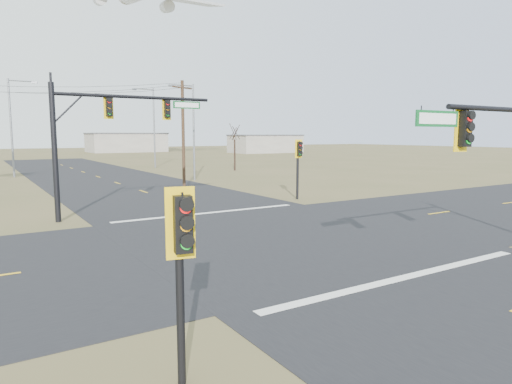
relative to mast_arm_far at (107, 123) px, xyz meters
The scene contains 15 objects.
ground 12.18m from the mast_arm_far, 59.92° to the right, with size 320.00×320.00×0.00m, color brown.
road_ew 12.17m from the mast_arm_far, 59.92° to the right, with size 160.00×14.00×0.02m, color black.
road_ns 12.17m from the mast_arm_far, 59.92° to the right, with size 14.00×160.00×0.02m, color black.
stop_bar_near 18.59m from the mast_arm_far, 72.12° to the right, with size 12.00×0.40×0.01m, color silver.
stop_bar_far 7.93m from the mast_arm_far, 19.42° to the right, with size 12.00×0.40×0.01m, color silver.
mast_arm_far is the anchor object (origin of this frame).
pedestal_signal_ne 13.95m from the mast_arm_far, ahead, with size 0.62×0.53×4.46m.
pedestal_signal_sw 19.69m from the mast_arm_far, 100.57° to the right, with size 0.63×0.53×3.88m.
utility_pole_near 13.57m from the mast_arm_far, 48.46° to the left, with size 2.16×1.00×9.39m.
streetlight_a 21.79m from the mast_arm_far, 53.14° to the left, with size 2.79×0.31×10.01m.
streetlight_b 40.70m from the mast_arm_far, 67.02° to the left, with size 3.20×0.52×11.41m.
streetlight_c 31.37m from the mast_arm_far, 94.42° to the left, with size 3.07×0.43×10.96m.
bare_tree_c 35.40m from the mast_arm_far, 48.68° to the left, with size 3.40×3.40×6.66m.
warehouse_mid 105.13m from the mast_arm_far, 73.15° to the left, with size 20.00×12.00×5.00m, color #A9A296.
warehouse_right 96.84m from the mast_arm_far, 51.34° to the left, with size 18.00×10.00×4.50m, color #A9A296.
Camera 1 is at (-12.24, -17.41, 4.79)m, focal length 32.00 mm.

